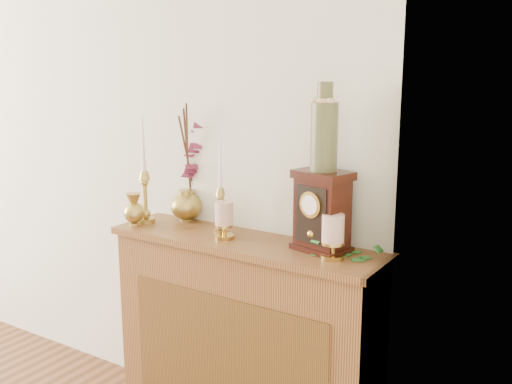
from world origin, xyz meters
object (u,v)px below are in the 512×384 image
Objects in this scene: bud_vase at (134,210)px; ceramic_vase at (324,132)px; ginger_jar at (193,168)px; mantel_clock at (322,212)px; candlestick_left at (145,188)px; candlestick_center at (221,203)px.

ceramic_vase reaches higher than bud_vase.
ginger_jar is 0.75m from mantel_clock.
bud_vase is 0.34m from ginger_jar.
mantel_clock is (0.88, 0.14, 0.08)m from bud_vase.
bud_vase is 0.48× the size of mantel_clock.
ginger_jar reaches higher than candlestick_left.
mantel_clock is at bearing 3.82° from candlestick_left.
ceramic_vase reaches higher than candlestick_left.
ginger_jar is (0.15, 0.17, 0.09)m from candlestick_left.
ceramic_vase is at bearing 2.35° from candlestick_center.
candlestick_left is at bearing -131.35° from ginger_jar.
candlestick_left reaches higher than candlestick_center.
mantel_clock is (0.48, 0.02, 0.02)m from candlestick_center.
bud_vase is 0.98m from ceramic_vase.
candlestick_center is 0.31m from ginger_jar.
mantel_clock reaches higher than bud_vase.
ginger_jar is 1.73× the size of mantel_clock.
ginger_jar is at bearing 59.07° from bud_vase.
ceramic_vase is at bearing 4.00° from candlestick_left.
ginger_jar is at bearing 48.65° from candlestick_left.
candlestick_center is 1.29× the size of mantel_clock.
ceramic_vase is at bearing 90.00° from mantel_clock.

